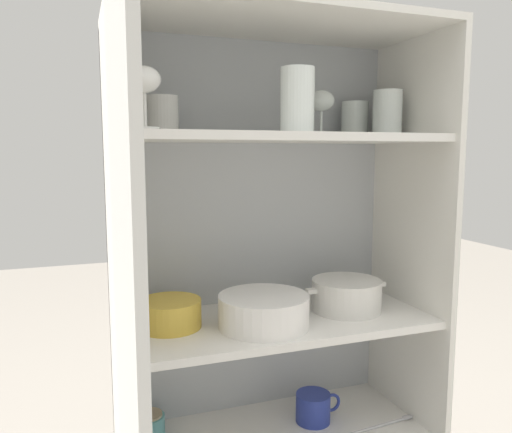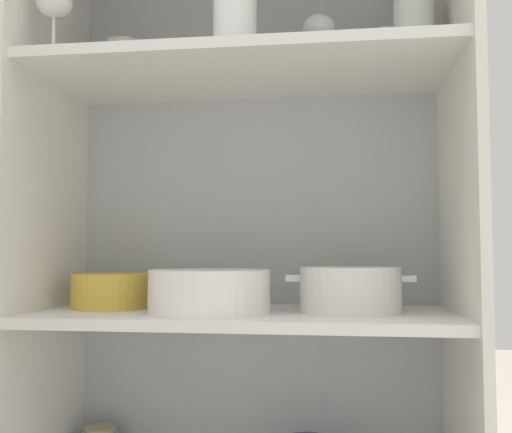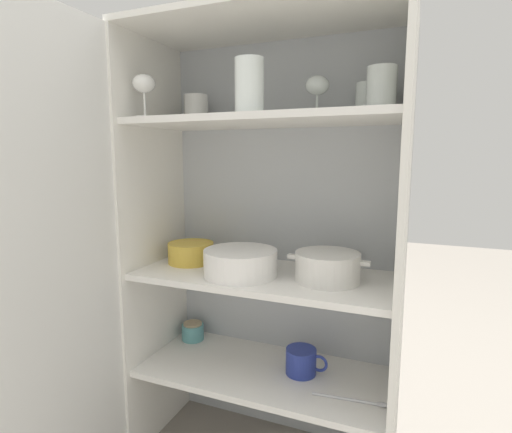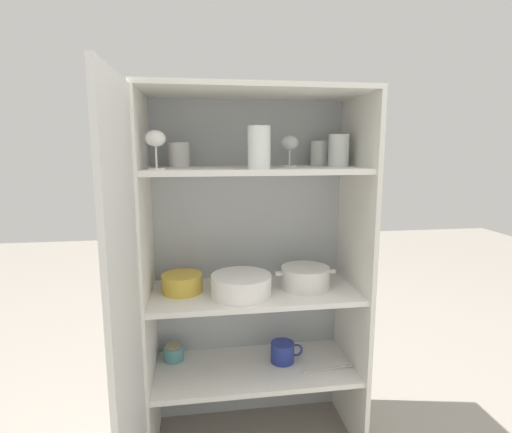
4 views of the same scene
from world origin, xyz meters
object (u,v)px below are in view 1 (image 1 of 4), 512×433
at_px(storage_jar, 149,425).
at_px(plate_stack_white, 264,311).
at_px(mixing_bowl_large, 170,312).
at_px(casserole_dish, 346,295).
at_px(coffee_mug_primary, 314,407).

bearing_deg(storage_jar, plate_stack_white, -29.35).
relative_size(plate_stack_white, mixing_bowl_large, 1.45).
distance_m(casserole_dish, storage_jar, 0.64).
height_order(plate_stack_white, mixing_bowl_large, plate_stack_white).
xyz_separation_m(plate_stack_white, coffee_mug_primary, (0.18, 0.07, -0.33)).
xyz_separation_m(mixing_bowl_large, storage_jar, (-0.05, 0.08, -0.33)).
relative_size(mixing_bowl_large, coffee_mug_primary, 1.16).
bearing_deg(coffee_mug_primary, storage_jar, 170.03).
relative_size(mixing_bowl_large, storage_jar, 1.90).
height_order(casserole_dish, storage_jar, casserole_dish).
relative_size(casserole_dish, coffee_mug_primary, 1.80).
bearing_deg(coffee_mug_primary, plate_stack_white, -157.96).
relative_size(casserole_dish, storage_jar, 2.94).
relative_size(mixing_bowl_large, casserole_dish, 0.65).
distance_m(plate_stack_white, casserole_dish, 0.26).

